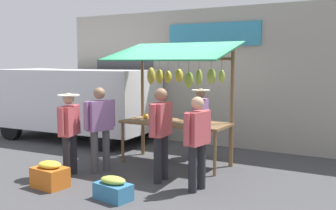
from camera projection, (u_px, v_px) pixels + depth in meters
The scene contains 11 objects.
ground_plane at pixel (175, 164), 8.16m from camera, with size 40.00×40.00×0.00m, color #424244.
street_backdrop at pixel (216, 77), 9.90m from camera, with size 9.00×0.30×3.40m.
market_stall at pixel (177, 88), 8.05m from camera, with size 2.50×1.46×2.50m.
vendor_with_sunhat at pixel (201, 118), 8.61m from camera, with size 0.39×0.66×1.52m.
shopper_with_shopping_bag at pixel (100, 123), 7.50m from camera, with size 0.34×0.67×1.62m.
shopper_in_striped_shirt at pixel (161, 128), 6.90m from camera, with size 0.26×0.70×1.64m.
shopper_with_ponytail at pixel (69, 128), 7.25m from camera, with size 0.40×0.65×1.53m.
shopper_in_grey_tee at pixel (197, 137), 6.40m from camera, with size 0.29×0.66×1.54m.
parked_van at pixel (70, 98), 10.72m from camera, with size 4.49×2.09×1.88m.
produce_crate_near at pixel (113, 189), 6.05m from camera, with size 0.62×0.42×0.36m.
produce_crate_side at pixel (50, 175), 6.64m from camera, with size 0.59×0.45×0.45m.
Camera 1 is at (-3.84, 7.00, 2.10)m, focal length 42.49 mm.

